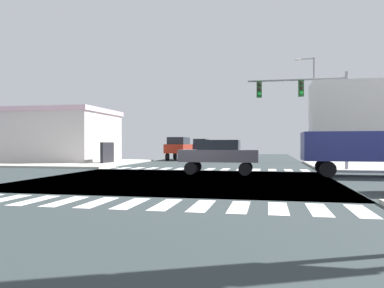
# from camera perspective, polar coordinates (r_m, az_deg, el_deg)

# --- Properties ---
(ground) EXTENTS (90.00, 90.00, 0.05)m
(ground) POSITION_cam_1_polar(r_m,az_deg,el_deg) (17.83, -1.61, -5.42)
(ground) COLOR #2E3738
(sidewalk_corner_nw) EXTENTS (12.00, 12.00, 0.14)m
(sidewalk_corner_nw) POSITION_cam_1_polar(r_m,az_deg,el_deg) (33.91, -18.71, -2.68)
(sidewalk_corner_nw) COLOR #AEAEA2
(sidewalk_corner_nw) RESTS_ON ground
(crosswalk_near) EXTENTS (13.50, 2.00, 0.01)m
(crosswalk_near) POSITION_cam_1_polar(r_m,az_deg,el_deg) (10.99, -11.64, -8.68)
(crosswalk_near) COLOR white
(crosswalk_near) RESTS_ON ground
(crosswalk_far) EXTENTS (13.50, 2.00, 0.01)m
(crosswalk_far) POSITION_cam_1_polar(r_m,az_deg,el_deg) (25.01, 1.61, -3.79)
(crosswalk_far) COLOR white
(crosswalk_far) RESTS_ON ground
(traffic_signal_mast) EXTENTS (6.06, 0.55, 6.07)m
(traffic_signal_mast) POSITION_cam_1_polar(r_m,az_deg,el_deg) (24.64, 16.80, 6.55)
(traffic_signal_mast) COLOR gray
(traffic_signal_mast) RESTS_ON ground
(street_lamp) EXTENTS (1.78, 0.32, 9.37)m
(street_lamp) POSITION_cam_1_polar(r_m,az_deg,el_deg) (35.57, 17.54, 6.21)
(street_lamp) COLOR gray
(street_lamp) RESTS_ON ground
(bank_building) EXTENTS (14.18, 8.07, 4.81)m
(bank_building) POSITION_cam_1_polar(r_m,az_deg,el_deg) (37.92, -21.51, 1.15)
(bank_building) COLOR silver
(bank_building) RESTS_ON ground
(sedan_nearside_1) EXTENTS (4.30, 1.80, 1.88)m
(sedan_nearside_1) POSITION_cam_1_polar(r_m,az_deg,el_deg) (20.97, 4.10, -1.48)
(sedan_nearside_1) COLOR black
(sedan_nearside_1) RESTS_ON ground
(suv_crossing_1) EXTENTS (1.96, 4.60, 2.34)m
(suv_crossing_1) POSITION_cam_1_polar(r_m,az_deg,el_deg) (38.77, -2.01, -0.38)
(suv_crossing_1) COLOR black
(suv_crossing_1) RESTS_ON ground
(box_truck_leading_1) EXTENTS (7.20, 2.40, 4.85)m
(box_truck_leading_1) POSITION_cam_1_polar(r_m,az_deg,el_deg) (21.44, 25.29, 2.42)
(box_truck_leading_1) COLOR black
(box_truck_leading_1) RESTS_ON ground
(suv_trailing_2) EXTENTS (1.96, 4.60, 2.34)m
(suv_trailing_2) POSITION_cam_1_polar(r_m,az_deg,el_deg) (51.81, 1.41, -0.28)
(suv_trailing_2) COLOR black
(suv_trailing_2) RESTS_ON ground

